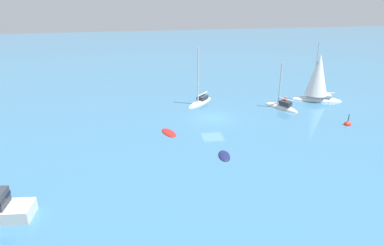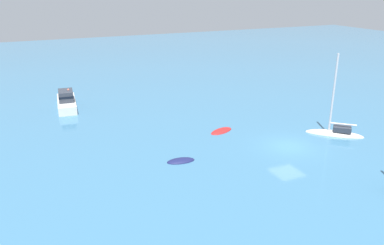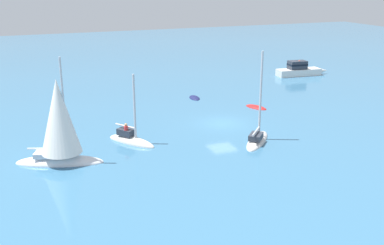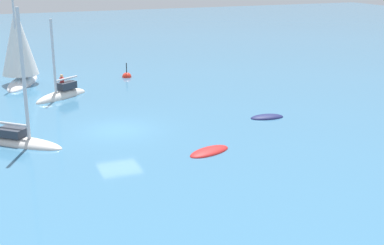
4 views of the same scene
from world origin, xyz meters
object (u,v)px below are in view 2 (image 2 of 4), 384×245
at_px(tender, 221,131).
at_px(tender_1, 181,161).
at_px(launch, 66,101).
at_px(yacht, 335,132).

bearing_deg(tender, tender_1, -164.07).
relative_size(tender, launch, 0.37).
distance_m(tender, yacht, 10.56).
relative_size(tender_1, yacht, 0.30).
distance_m(tender_1, launch, 19.57).
height_order(tender, yacht, yacht).
height_order(tender, launch, launch).
xyz_separation_m(tender_1, yacht, (0.55, 15.33, 0.23)).
xyz_separation_m(yacht, launch, (-19.09, -21.58, 0.56)).
distance_m(tender, tender_1, 7.62).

